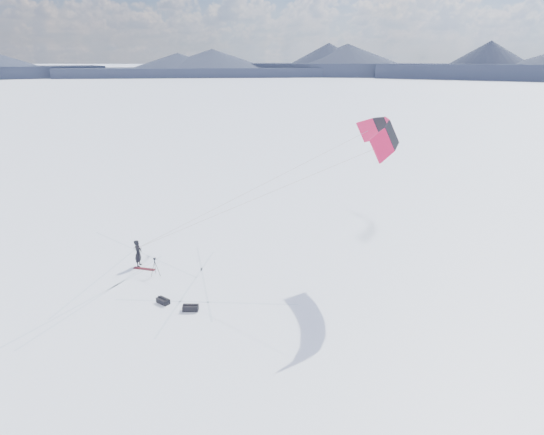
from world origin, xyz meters
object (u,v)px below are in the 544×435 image
at_px(snowboard, 144,269).
at_px(tripod, 155,264).
at_px(snowkiter, 140,266).
at_px(gear_bag_b, 163,301).
at_px(gear_bag_a, 190,308).

height_order(snowboard, tripod, tripod).
height_order(snowkiter, tripod, tripod).
height_order(snowkiter, snowboard, snowkiter).
bearing_deg(snowboard, tripod, -29.67).
height_order(snowkiter, gear_bag_b, snowkiter).
bearing_deg(snowkiter, gear_bag_a, -138.60).
height_order(tripod, gear_bag_a, tripod).
bearing_deg(tripod, snowkiter, 150.49).
bearing_deg(gear_bag_b, snowboard, 153.51).
distance_m(snowkiter, gear_bag_a, 6.96).
height_order(gear_bag_a, gear_bag_b, gear_bag_a).
height_order(snowboard, gear_bag_b, gear_bag_b).
distance_m(snowboard, tripod, 1.51).
xyz_separation_m(tripod, gear_bag_a, (4.08, -2.91, -0.60)).
bearing_deg(gear_bag_a, gear_bag_b, 156.00).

